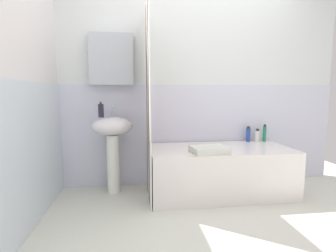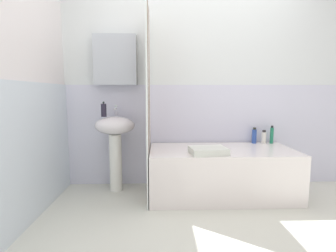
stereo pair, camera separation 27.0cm
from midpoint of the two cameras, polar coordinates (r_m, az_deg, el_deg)
name	(u,v)px [view 2 (the right image)]	position (r m, az deg, el deg)	size (l,w,h in m)	color
ground_plane	(218,241)	(2.22, 14.64, -23.35)	(4.80, 5.60, 0.04)	silver
wall_back_tiled	(192,90)	(3.14, 7.76, 7.83)	(3.60, 0.18, 2.40)	silver
wall_left_tiled	(23,92)	(2.39, -26.59, 6.81)	(0.07, 1.81, 2.40)	silver
sink	(115,137)	(2.93, -9.01, -2.35)	(0.44, 0.34, 0.85)	white
faucet	(116,111)	(2.97, -8.92, 3.37)	(0.03, 0.12, 0.12)	silver
soap_dispenser	(104,110)	(2.89, -11.40, 3.46)	(0.06, 0.06, 0.17)	#272334
bathtub	(221,172)	(2.93, 14.25, -9.83)	(1.53, 0.73, 0.51)	white
shower_curtain	(148,103)	(2.69, -1.47, 5.04)	(0.01, 0.73, 2.00)	white
shampoo_bottle	(272,135)	(3.35, 24.05, -1.84)	(0.04, 0.04, 0.21)	#21805A
conditioner_bottle	(264,137)	(3.30, 22.57, -2.34)	(0.06, 0.06, 0.16)	white
body_wash_bottle	(254,136)	(3.28, 20.72, -2.06)	(0.05, 0.05, 0.19)	#2D4EA6
towel_folded	(208,151)	(2.60, 11.81, -5.36)	(0.35, 0.26, 0.06)	silver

